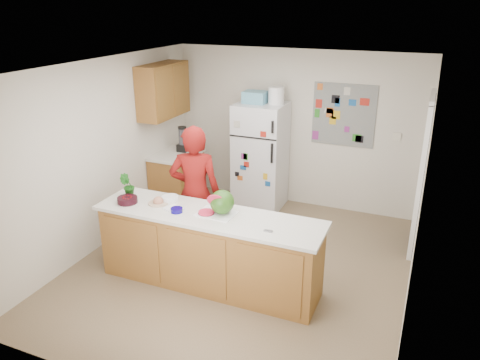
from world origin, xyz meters
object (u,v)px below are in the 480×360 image
at_px(refrigerator, 260,156).
at_px(watermelon, 222,202).
at_px(person, 195,193).
at_px(cherry_bowl, 127,200).

xyz_separation_m(refrigerator, watermelon, (0.40, -2.33, 0.22)).
relative_size(person, cherry_bowl, 7.46).
bearing_deg(cherry_bowl, refrigerator, 72.63).
distance_m(refrigerator, cherry_bowl, 2.59).
relative_size(refrigerator, watermelon, 6.17).
distance_m(person, watermelon, 0.81).
bearing_deg(person, watermelon, 121.32).
height_order(refrigerator, watermelon, refrigerator).
height_order(person, cherry_bowl, person).
height_order(person, watermelon, person).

